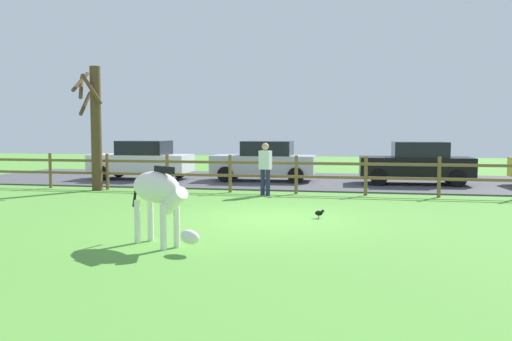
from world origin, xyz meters
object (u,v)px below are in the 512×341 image
visitor_near_fence (265,167)px  parked_car_black (416,163)px  parked_car_white (142,160)px  parked_car_silver (265,161)px  crow_on_grass (319,213)px  bare_tree (95,124)px  zebra (159,194)px

visitor_near_fence → parked_car_black: bearing=40.7°
parked_car_white → visitor_near_fence: size_ratio=2.46×
parked_car_silver → parked_car_black: 5.71m
crow_on_grass → parked_car_silver: 8.88m
bare_tree → parked_car_silver: bare_tree is taller
crow_on_grass → parked_car_silver: size_ratio=0.05×
parked_car_silver → parked_car_black: size_ratio=0.99×
parked_car_black → visitor_near_fence: visitor_near_fence is taller
zebra → parked_car_white: (-5.42, 11.61, -0.08)m
bare_tree → parked_car_black: 11.52m
bare_tree → zebra: 9.70m
crow_on_grass → parked_car_white: parked_car_white is taller
zebra → parked_car_black: parked_car_black is taller
bare_tree → parked_car_white: 3.96m
visitor_near_fence → parked_car_white: bearing=145.6°
visitor_near_fence → crow_on_grass: bearing=-63.1°
bare_tree → parked_car_silver: size_ratio=1.03×
crow_on_grass → parked_car_silver: bearing=109.1°
parked_car_black → zebra: bearing=-114.2°
zebra → parked_car_white: parked_car_white is taller
bare_tree → visitor_near_fence: 6.06m
visitor_near_fence → parked_car_silver: bearing=101.1°
parked_car_silver → visitor_near_fence: (0.85, -4.34, 0.06)m
parked_car_white → zebra: bearing=-65.0°
zebra → parked_car_silver: size_ratio=0.42×
crow_on_grass → visitor_near_fence: visitor_near_fence is taller
zebra → visitor_near_fence: bearing=86.7°
parked_car_white → parked_car_black: (10.72, 0.17, 0.00)m
crow_on_grass → parked_car_black: 8.71m
parked_car_silver → visitor_near_fence: 4.42m
bare_tree → zebra: bare_tree is taller
parked_car_silver → visitor_near_fence: size_ratio=2.47×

